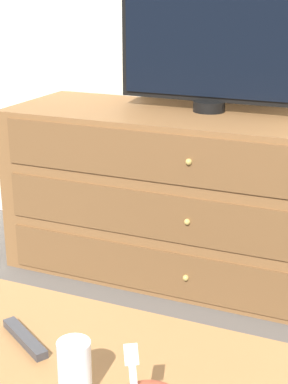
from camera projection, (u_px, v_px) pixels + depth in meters
ground_plane at (223, 248)px, 2.78m from camera, size 12.00×12.00×0.00m
dresser at (209, 199)px, 2.40m from camera, size 1.68×0.55×0.69m
tv at (212, 34)px, 2.26m from camera, size 0.75×0.13×0.58m
drink_cup at (75, 372)px, 1.11m from camera, size 0.06×0.06×0.11m
remote_control at (25, 338)px, 1.28m from camera, size 0.16×0.11×0.02m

